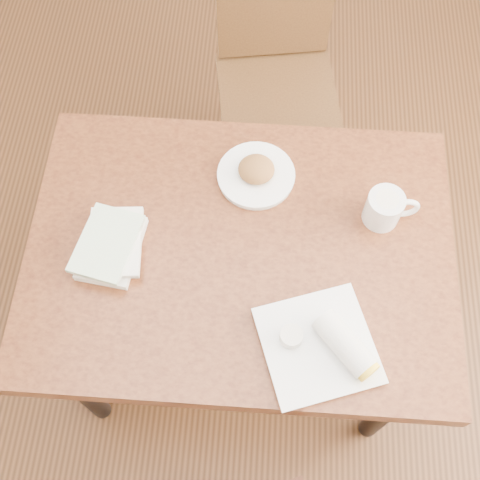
# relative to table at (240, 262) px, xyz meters

# --- Properties ---
(ground) EXTENTS (4.00, 5.00, 0.01)m
(ground) POSITION_rel_table_xyz_m (0.00, 0.00, -0.67)
(ground) COLOR #472814
(ground) RESTS_ON ground
(table) EXTENTS (1.14, 0.83, 0.75)m
(table) POSITION_rel_table_xyz_m (0.00, 0.00, 0.00)
(table) COLOR brown
(table) RESTS_ON ground
(chair_far) EXTENTS (0.48, 0.48, 0.95)m
(chair_far) POSITION_rel_table_xyz_m (0.07, 0.83, -0.12)
(chair_far) COLOR #452C13
(chair_far) RESTS_ON ground
(plate_scone) EXTENTS (0.22, 0.22, 0.07)m
(plate_scone) POSITION_rel_table_xyz_m (0.03, 0.22, 0.11)
(plate_scone) COLOR white
(plate_scone) RESTS_ON table
(coffee_mug) EXTENTS (0.15, 0.10, 0.10)m
(coffee_mug) POSITION_rel_table_xyz_m (0.38, 0.12, 0.14)
(coffee_mug) COLOR white
(coffee_mug) RESTS_ON table
(plate_burrito) EXTENTS (0.34, 0.34, 0.09)m
(plate_burrito) POSITION_rel_table_xyz_m (0.23, -0.26, 0.11)
(plate_burrito) COLOR white
(plate_burrito) RESTS_ON table
(book_stack) EXTENTS (0.18, 0.23, 0.06)m
(book_stack) POSITION_rel_table_xyz_m (-0.34, -0.03, 0.11)
(book_stack) COLOR white
(book_stack) RESTS_ON table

